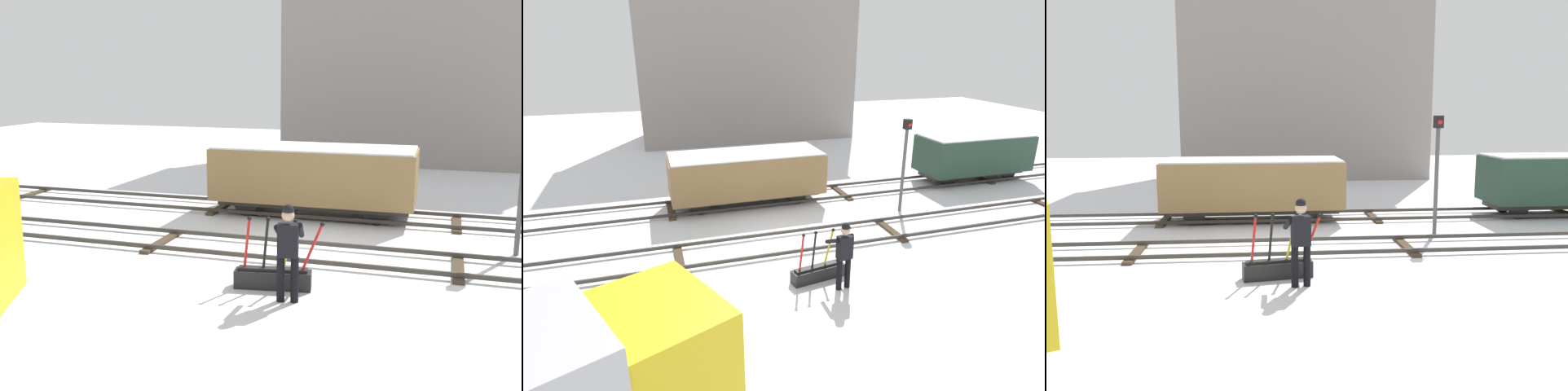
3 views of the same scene
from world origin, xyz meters
TOP-DOWN VIEW (x-y plane):
  - ground_plane at (0.00, 0.00)m, footprint 60.00×60.00m
  - track_main_line at (0.00, 0.00)m, footprint 44.00×1.94m
  - track_siding_near at (0.00, 4.05)m, footprint 44.00×1.94m
  - switch_lever_frame at (0.01, -2.23)m, footprint 1.77×0.59m
  - rail_worker at (0.46, -2.81)m, footprint 0.61×0.70m
  - apartment_building at (2.25, 16.58)m, footprint 13.46×5.14m
  - freight_car_mid_siding at (-0.56, 4.05)m, footprint 5.88×2.32m

SIDE VIEW (x-z plane):
  - ground_plane at x=0.00m, z-range 0.00..0.00m
  - track_main_line at x=0.00m, z-range 0.02..0.20m
  - track_siding_near at x=0.00m, z-range 0.02..0.20m
  - switch_lever_frame at x=0.01m, z-range -0.48..0.98m
  - rail_worker at x=0.46m, z-range 0.14..1.99m
  - freight_car_mid_siding at x=-0.56m, z-range 0.18..2.25m
  - apartment_building at x=2.25m, z-range 0.01..10.30m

